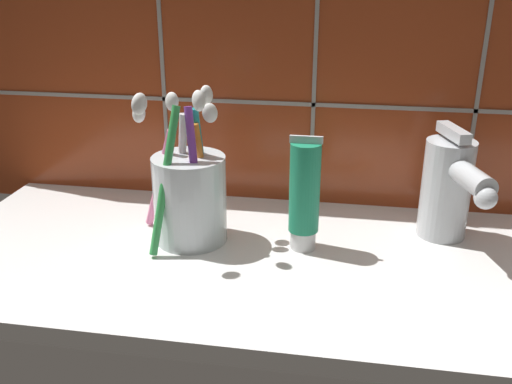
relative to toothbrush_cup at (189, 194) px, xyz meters
The scene contains 5 objects.
sink_counter 13.07cm from the toothbrush_cup, 13.18° to the right, with size 79.20×33.40×2.00cm, color white.
tile_wall_backsplash 22.05cm from the toothbrush_cup, 52.79° to the left, with size 89.20×1.72×40.67cm.
toothbrush_cup is the anchor object (origin of this frame).
toothpaste_tube 13.21cm from the toothbrush_cup, ahead, with size 3.57×3.40×13.26cm.
sink_faucet 29.86cm from the toothbrush_cup, 10.46° to the left, with size 6.56×12.37×13.27cm.
Camera 1 is at (6.76, -55.60, 32.40)cm, focal length 40.00 mm.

